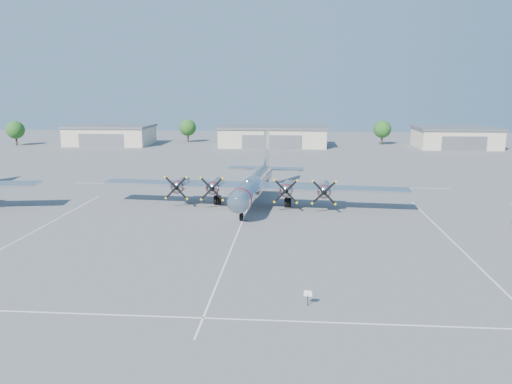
# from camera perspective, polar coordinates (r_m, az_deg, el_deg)

# --- Properties ---
(ground) EXTENTS (260.00, 260.00, 0.00)m
(ground) POSITION_cam_1_polar(r_m,az_deg,el_deg) (55.09, -1.91, -4.21)
(ground) COLOR #555557
(ground) RESTS_ON ground
(parking_lines) EXTENTS (60.00, 50.08, 0.01)m
(parking_lines) POSITION_cam_1_polar(r_m,az_deg,el_deg) (53.42, -2.12, -4.71)
(parking_lines) COLOR silver
(parking_lines) RESTS_ON ground
(hangar_west) EXTENTS (22.60, 14.60, 5.40)m
(hangar_west) POSITION_cam_1_polar(r_m,az_deg,el_deg) (144.47, -16.29, 6.29)
(hangar_west) COLOR beige
(hangar_west) RESTS_ON ground
(hangar_center) EXTENTS (28.60, 14.60, 5.40)m
(hangar_center) POSITION_cam_1_polar(r_m,az_deg,el_deg) (135.32, 1.95, 6.41)
(hangar_center) COLOR beige
(hangar_center) RESTS_ON ground
(hangar_east) EXTENTS (20.60, 14.60, 5.40)m
(hangar_east) POSITION_cam_1_polar(r_m,az_deg,el_deg) (141.57, 21.85, 5.82)
(hangar_east) COLOR beige
(hangar_east) RESTS_ON ground
(tree_far_west) EXTENTS (4.80, 4.80, 6.64)m
(tree_far_west) POSITION_cam_1_polar(r_m,az_deg,el_deg) (151.52, -25.79, 6.41)
(tree_far_west) COLOR #382619
(tree_far_west) RESTS_ON ground
(tree_west) EXTENTS (4.80, 4.80, 6.64)m
(tree_west) POSITION_cam_1_polar(r_m,az_deg,el_deg) (146.38, -7.81, 7.30)
(tree_west) COLOR #382619
(tree_west) RESTS_ON ground
(tree_east) EXTENTS (4.80, 4.80, 6.64)m
(tree_east) POSITION_cam_1_polar(r_m,az_deg,el_deg) (143.11, 14.24, 6.96)
(tree_east) COLOR #382619
(tree_east) RESTS_ON ground
(main_bomber_b29) EXTENTS (41.98, 30.46, 8.82)m
(main_bomber_b29) POSITION_cam_1_polar(r_m,az_deg,el_deg) (67.29, -0.19, -1.27)
(main_bomber_b29) COLOR silver
(main_bomber_b29) RESTS_ON ground
(info_placard) EXTENTS (0.59, 0.14, 1.14)m
(info_placard) POSITION_cam_1_polar(r_m,az_deg,el_deg) (36.13, 5.95, -11.64)
(info_placard) COLOR black
(info_placard) RESTS_ON ground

